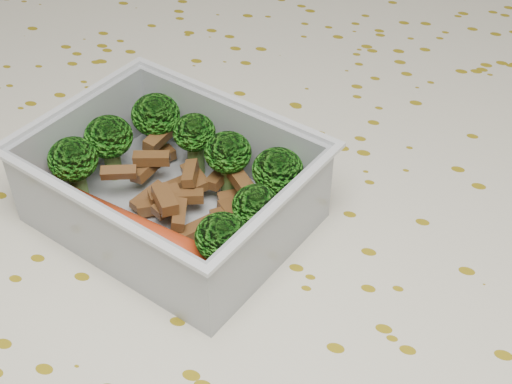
% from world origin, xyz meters
% --- Properties ---
extents(dining_table, '(1.40, 0.90, 0.75)m').
position_xyz_m(dining_table, '(0.00, 0.00, 0.67)').
color(dining_table, brown).
rests_on(dining_table, ground).
extents(tablecloth, '(1.46, 0.96, 0.19)m').
position_xyz_m(tablecloth, '(0.00, 0.00, 0.72)').
color(tablecloth, beige).
rests_on(tablecloth, dining_table).
extents(lunch_container, '(0.20, 0.17, 0.06)m').
position_xyz_m(lunch_container, '(-0.04, -0.02, 0.78)').
color(lunch_container, '#B5BBC3').
rests_on(lunch_container, tablecloth).
extents(broccoli_florets, '(0.16, 0.13, 0.05)m').
position_xyz_m(broccoli_florets, '(-0.04, -0.00, 0.79)').
color(broccoli_florets, '#608C3F').
rests_on(broccoli_florets, lunch_container).
extents(meat_pile, '(0.10, 0.09, 0.03)m').
position_xyz_m(meat_pile, '(-0.04, -0.01, 0.77)').
color(meat_pile, brown).
rests_on(meat_pile, lunch_container).
extents(sausage, '(0.14, 0.05, 0.02)m').
position_xyz_m(sausage, '(-0.05, -0.05, 0.77)').
color(sausage, '#B73515').
rests_on(sausage, lunch_container).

